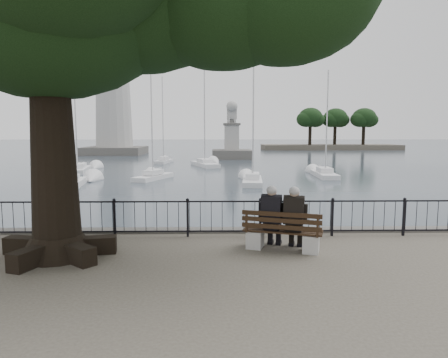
{
  "coord_description": "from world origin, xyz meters",
  "views": [
    {
      "loc": [
        -0.2,
        -8.28,
        2.87
      ],
      "look_at": [
        0.0,
        2.5,
        1.6
      ],
      "focal_mm": 32.0,
      "sensor_mm": 36.0,
      "label": 1
    }
  ],
  "objects_px": {
    "person_left": "(272,219)",
    "lion_monument": "(232,144)",
    "person_right": "(294,221)",
    "lighthouse": "(113,79)",
    "bench": "(282,236)"
  },
  "relations": [
    {
      "from": "person_left",
      "to": "lion_monument",
      "type": "height_order",
      "value": "lion_monument"
    },
    {
      "from": "person_right",
      "to": "lighthouse",
      "type": "xyz_separation_m",
      "value": [
        -19.69,
        60.81,
        11.19
      ]
    },
    {
      "from": "bench",
      "to": "lion_monument",
      "type": "xyz_separation_m",
      "value": [
        0.6,
        48.77,
        0.73
      ]
    },
    {
      "from": "bench",
      "to": "person_right",
      "type": "distance_m",
      "value": 0.48
    },
    {
      "from": "person_left",
      "to": "lighthouse",
      "type": "distance_m",
      "value": 64.58
    },
    {
      "from": "lion_monument",
      "to": "person_left",
      "type": "bearing_deg",
      "value": -90.98
    },
    {
      "from": "bench",
      "to": "person_left",
      "type": "relative_size",
      "value": 1.25
    },
    {
      "from": "person_left",
      "to": "bench",
      "type": "bearing_deg",
      "value": -40.01
    },
    {
      "from": "person_left",
      "to": "lighthouse",
      "type": "relative_size",
      "value": 0.05
    },
    {
      "from": "person_left",
      "to": "person_right",
      "type": "relative_size",
      "value": 1.0
    },
    {
      "from": "person_right",
      "to": "lighthouse",
      "type": "bearing_deg",
      "value": 107.94
    },
    {
      "from": "person_right",
      "to": "lion_monument",
      "type": "relative_size",
      "value": 0.19
    },
    {
      "from": "bench",
      "to": "person_right",
      "type": "height_order",
      "value": "person_right"
    },
    {
      "from": "bench",
      "to": "lion_monument",
      "type": "bearing_deg",
      "value": 89.29
    },
    {
      "from": "person_right",
      "to": "lion_monument",
      "type": "distance_m",
      "value": 48.75
    }
  ]
}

